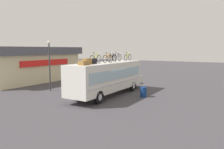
# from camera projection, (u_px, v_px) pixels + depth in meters

# --- Properties ---
(ground_plane) EXTENTS (120.00, 120.00, 0.00)m
(ground_plane) POSITION_uv_depth(u_px,v_px,m) (107.00, 96.00, 20.03)
(ground_plane) COLOR #423F44
(bus) EXTENTS (10.56, 2.41, 3.06)m
(bus) POSITION_uv_depth(u_px,v_px,m) (108.00, 77.00, 19.97)
(bus) COLOR silver
(bus) RESTS_ON ground
(luggage_bag_1) EXTENTS (0.76, 0.55, 0.35)m
(luggage_bag_1) POSITION_uv_depth(u_px,v_px,m) (84.00, 63.00, 16.38)
(luggage_bag_1) COLOR olive
(luggage_bag_1) RESTS_ON bus
(luggage_bag_2) EXTENTS (0.71, 0.49, 0.46)m
(luggage_bag_2) POSITION_uv_depth(u_px,v_px,m) (87.00, 61.00, 17.43)
(luggage_bag_2) COLOR olive
(luggage_bag_2) RESTS_ON bus
(luggage_bag_3) EXTENTS (0.57, 0.35, 0.43)m
(luggage_bag_3) POSITION_uv_depth(u_px,v_px,m) (93.00, 61.00, 18.06)
(luggage_bag_3) COLOR black
(luggage_bag_3) RESTS_ON bus
(rooftop_bicycle_1) EXTENTS (1.69, 0.44, 0.91)m
(rooftop_bicycle_1) POSITION_uv_depth(u_px,v_px,m) (96.00, 59.00, 18.67)
(rooftop_bicycle_1) COLOR black
(rooftop_bicycle_1) RESTS_ON bus
(rooftop_bicycle_2) EXTENTS (1.64, 0.44, 0.91)m
(rooftop_bicycle_2) POSITION_uv_depth(u_px,v_px,m) (108.00, 58.00, 19.42)
(rooftop_bicycle_2) COLOR black
(rooftop_bicycle_2) RESTS_ON bus
(rooftop_bicycle_3) EXTENTS (1.70, 0.44, 0.90)m
(rooftop_bicycle_3) POSITION_uv_depth(u_px,v_px,m) (112.00, 58.00, 20.68)
(rooftop_bicycle_3) COLOR black
(rooftop_bicycle_3) RESTS_ON bus
(rooftop_bicycle_4) EXTENTS (1.80, 0.44, 0.93)m
(rooftop_bicycle_4) POSITION_uv_depth(u_px,v_px,m) (117.00, 57.00, 21.85)
(rooftop_bicycle_4) COLOR black
(rooftop_bicycle_4) RESTS_ON bus
(rooftop_bicycle_5) EXTENTS (1.63, 0.44, 0.90)m
(rooftop_bicycle_5) POSITION_uv_depth(u_px,v_px,m) (128.00, 57.00, 22.63)
(rooftop_bicycle_5) COLOR black
(rooftop_bicycle_5) RESTS_ON bus
(roadside_building) EXTENTS (13.60, 10.60, 4.54)m
(roadside_building) POSITION_uv_depth(u_px,v_px,m) (21.00, 63.00, 29.90)
(roadside_building) COLOR beige
(roadside_building) RESTS_ON ground
(trash_bin) EXTENTS (0.55, 0.55, 0.89)m
(trash_bin) POSITION_uv_depth(u_px,v_px,m) (143.00, 92.00, 19.46)
(trash_bin) COLOR navy
(trash_bin) RESTS_ON ground
(street_lamp) EXTENTS (0.30, 0.30, 5.10)m
(street_lamp) POSITION_uv_depth(u_px,v_px,m) (49.00, 62.00, 22.11)
(street_lamp) COLOR #38383D
(street_lamp) RESTS_ON ground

